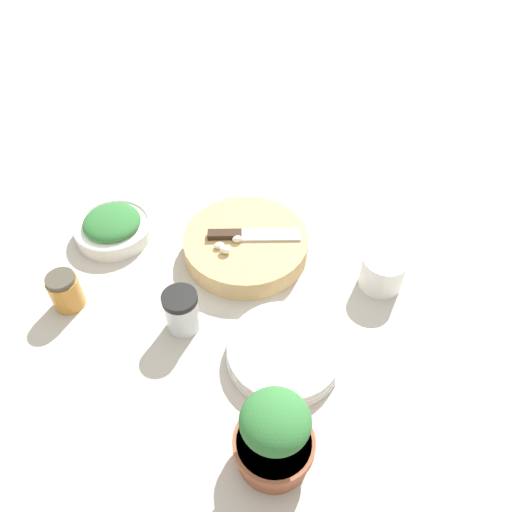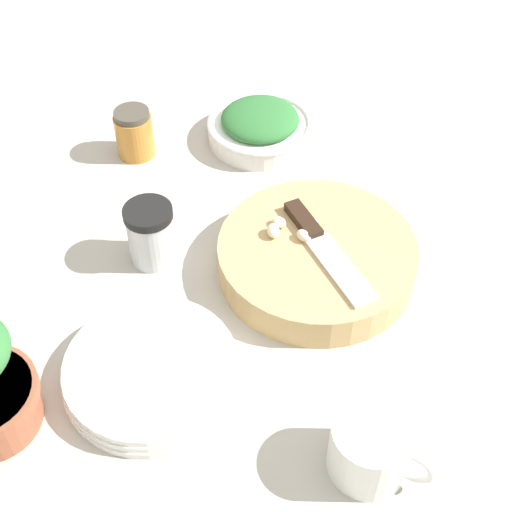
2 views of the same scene
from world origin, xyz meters
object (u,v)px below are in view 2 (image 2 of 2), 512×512
Objects in this scene: spice_jar at (151,234)px; plate_stack at (152,371)px; coffee_mug at (371,449)px; cutting_board at (317,258)px; honey_jar at (134,133)px; garlic_cloves at (290,230)px; chef_knife at (322,245)px; herb_bowl at (260,126)px.

plate_stack is (-0.20, -0.00, -0.03)m from spice_jar.
spice_jar is 0.40m from coffee_mug.
cutting_board is 0.37m from honey_jar.
plate_stack is (-0.18, 0.18, -0.04)m from garlic_cloves.
spice_jar reaches higher than plate_stack.
chef_knife is at bearing -137.95° from cutting_board.
chef_knife is 1.13× the size of herb_bowl.
honey_jar reaches higher than plate_stack.
cutting_board is 1.36× the size of chef_knife.
plate_stack is at bearing -178.83° from spice_jar.
garlic_cloves is 0.26m from plate_stack.
cutting_board is 3.33× the size of honey_jar.
chef_knife is at bearing 3.04° from coffee_mug.
herb_bowl is at bearing -19.51° from plate_stack.
herb_bowl is 0.47m from plate_stack.
garlic_cloves is 0.35× the size of plate_stack.
coffee_mug reaches higher than cutting_board.
cutting_board is 0.03m from chef_knife.
chef_knife is (-0.01, -0.00, 0.03)m from cutting_board.
chef_knife is 0.22m from spice_jar.
cutting_board is at bearing -53.38° from plate_stack.
herb_bowl is at bearing -100.90° from chef_knife.
coffee_mug is (-0.32, -0.23, -0.01)m from spice_jar.
garlic_cloves is (0.03, 0.04, 0.00)m from chef_knife.
cutting_board is at bearing -100.22° from spice_jar.
garlic_cloves is at bearing -94.66° from spice_jar.
chef_knife is 1.83× the size of coffee_mug.
plate_stack is at bearing 160.49° from herb_bowl.
honey_jar reaches higher than coffee_mug.
spice_jar is at bearing 147.10° from herb_bowl.
honey_jar is (0.24, 0.22, -0.02)m from garlic_cloves.
spice_jar is (0.01, 0.18, -0.01)m from garlic_cloves.
garlic_cloves is 0.31m from coffee_mug.
spice_jar is 0.23m from honey_jar.
honey_jar is at bearing 42.82° from cutting_board.
garlic_cloves is at bearing 54.25° from cutting_board.
coffee_mug is at bearing -170.25° from garlic_cloves.
coffee_mug is at bearing -172.79° from herb_bowl.
herb_bowl is at bearing -83.71° from honey_jar.
chef_knife reaches higher than cutting_board.
coffee_mug is 0.26m from plate_stack.
plate_stack is at bearing 126.62° from cutting_board.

